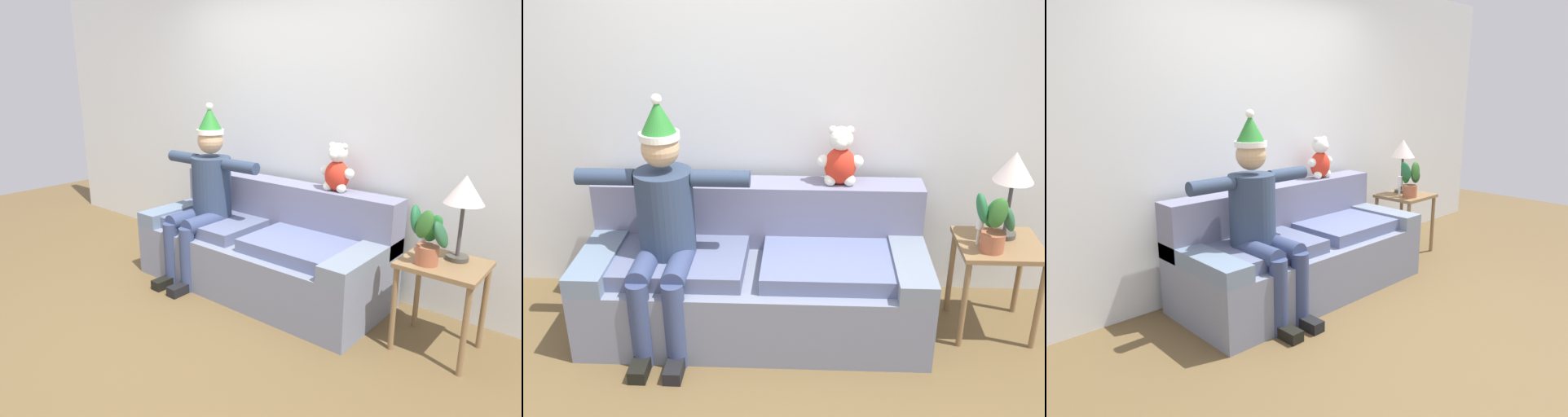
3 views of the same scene
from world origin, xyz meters
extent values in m
plane|color=brown|center=(0.00, 0.00, 0.00)|extent=(10.00, 10.00, 0.00)
cube|color=silver|center=(0.00, 1.55, 1.35)|extent=(7.00, 0.10, 2.70)
cube|color=slate|center=(0.00, 0.98, 0.22)|extent=(2.11, 0.88, 0.45)
cube|color=slate|center=(0.00, 1.30, 0.66)|extent=(2.11, 0.24, 0.42)
cube|color=slate|center=(-0.95, 0.98, 0.51)|extent=(0.22, 0.88, 0.12)
cube|color=slate|center=(0.95, 0.98, 0.51)|extent=(0.22, 0.88, 0.12)
cube|color=slate|center=(-0.48, 0.93, 0.50)|extent=(0.84, 0.62, 0.10)
cube|color=slate|center=(0.48, 0.93, 0.50)|extent=(0.84, 0.62, 0.10)
cylinder|color=#2E3D57|center=(-0.53, 0.96, 0.81)|extent=(0.34, 0.34, 0.52)
sphere|color=tan|center=(-0.53, 0.96, 1.21)|extent=(0.22, 0.22, 0.22)
cylinder|color=white|center=(-0.53, 0.96, 1.28)|extent=(0.23, 0.23, 0.04)
cone|color=#27782B|center=(-0.53, 0.96, 1.39)|extent=(0.21, 0.21, 0.20)
sphere|color=white|center=(-0.53, 0.96, 1.49)|extent=(0.06, 0.06, 0.06)
cylinder|color=navy|center=(-0.63, 0.76, 0.55)|extent=(0.14, 0.40, 0.14)
cylinder|color=navy|center=(-0.63, 0.56, 0.27)|extent=(0.13, 0.13, 0.55)
cube|color=black|center=(-0.63, 0.48, 0.04)|extent=(0.10, 0.24, 0.08)
cylinder|color=navy|center=(-0.43, 0.76, 0.55)|extent=(0.14, 0.40, 0.14)
cylinder|color=navy|center=(-0.43, 0.56, 0.27)|extent=(0.13, 0.13, 0.55)
cube|color=black|center=(-0.43, 0.48, 0.04)|extent=(0.10, 0.24, 0.08)
cylinder|color=#2E3D57|center=(-0.87, 0.96, 1.03)|extent=(0.34, 0.10, 0.10)
cylinder|color=#2E3D57|center=(-0.19, 0.96, 1.03)|extent=(0.34, 0.10, 0.10)
ellipsoid|color=red|center=(0.52, 1.30, 0.99)|extent=(0.20, 0.16, 0.24)
sphere|color=white|center=(0.52, 1.30, 1.17)|extent=(0.15, 0.15, 0.15)
sphere|color=white|center=(0.52, 1.24, 1.16)|extent=(0.07, 0.07, 0.07)
sphere|color=white|center=(0.47, 1.30, 1.22)|extent=(0.05, 0.05, 0.05)
sphere|color=white|center=(0.57, 1.30, 1.22)|extent=(0.05, 0.05, 0.05)
sphere|color=white|center=(0.41, 1.30, 1.02)|extent=(0.08, 0.08, 0.08)
sphere|color=white|center=(0.46, 1.27, 0.90)|extent=(0.08, 0.08, 0.08)
sphere|color=white|center=(0.62, 1.30, 1.02)|extent=(0.08, 0.08, 0.08)
sphere|color=white|center=(0.58, 1.27, 0.90)|extent=(0.08, 0.08, 0.08)
cube|color=olive|center=(1.49, 1.01, 0.60)|extent=(0.50, 0.45, 0.03)
cylinder|color=olive|center=(1.27, 0.82, 0.29)|extent=(0.04, 0.04, 0.58)
cylinder|color=olive|center=(1.71, 0.82, 0.29)|extent=(0.04, 0.04, 0.58)
cylinder|color=olive|center=(1.27, 1.21, 0.29)|extent=(0.04, 0.04, 0.58)
cylinder|color=olive|center=(1.71, 1.21, 0.29)|extent=(0.04, 0.04, 0.58)
cylinder|color=#434038|center=(1.53, 1.11, 0.63)|extent=(0.14, 0.14, 0.03)
cylinder|color=#474348|center=(1.53, 1.11, 0.81)|extent=(0.02, 0.02, 0.34)
cone|color=beige|center=(1.53, 1.11, 1.07)|extent=(0.24, 0.24, 0.18)
cylinder|color=#A55B3D|center=(1.41, 0.91, 0.67)|extent=(0.14, 0.14, 0.12)
ellipsoid|color=#265A35|center=(1.48, 0.91, 0.83)|extent=(0.12, 0.15, 0.21)
ellipsoid|color=#1E6526|center=(1.41, 0.97, 0.84)|extent=(0.15, 0.10, 0.21)
ellipsoid|color=#226436|center=(1.32, 0.91, 0.89)|extent=(0.10, 0.14, 0.21)
ellipsoid|color=#2C6024|center=(1.40, 0.85, 0.89)|extent=(0.15, 0.11, 0.20)
cylinder|color=beige|center=(1.35, 0.99, 0.67)|extent=(0.02, 0.02, 0.11)
cylinder|color=white|center=(1.35, 0.99, 0.77)|extent=(0.04, 0.04, 0.10)
camera|label=1|loc=(2.36, -1.83, 1.76)|focal=32.38mm
camera|label=2|loc=(0.33, -2.42, 2.38)|focal=43.43mm
camera|label=3|loc=(-2.61, -1.78, 1.65)|focal=33.25mm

